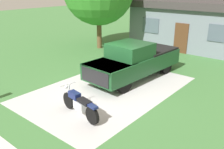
{
  "coord_description": "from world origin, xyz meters",
  "views": [
    {
      "loc": [
        6.77,
        -7.92,
        4.57
      ],
      "look_at": [
        0.4,
        -0.25,
        0.9
      ],
      "focal_mm": 38.96,
      "sensor_mm": 36.0,
      "label": 1
    }
  ],
  "objects": [
    {
      "name": "ground_plane",
      "position": [
        0.0,
        0.0,
        0.0
      ],
      "size": [
        80.0,
        80.0,
        0.0
      ],
      "primitive_type": "plane",
      "color": "#40743B"
    },
    {
      "name": "driveway_pad",
      "position": [
        0.0,
        0.0,
        0.0
      ],
      "size": [
        5.09,
        7.95,
        0.01
      ],
      "primitive_type": "cube",
      "color": "#BABABA",
      "rests_on": "ground"
    },
    {
      "name": "motorcycle",
      "position": [
        0.73,
        -2.53,
        0.47
      ],
      "size": [
        2.2,
        0.75,
        1.09
      ],
      "color": "black",
      "rests_on": "ground"
    },
    {
      "name": "neighbor_house",
      "position": [
        -0.32,
        10.76,
        1.79
      ],
      "size": [
        9.6,
        5.6,
        3.5
      ],
      "color": "slate",
      "rests_on": "ground"
    },
    {
      "name": "pickup_truck",
      "position": [
        0.03,
        2.08,
        0.95
      ],
      "size": [
        2.35,
        5.74,
        1.9
      ],
      "color": "black",
      "rests_on": "ground"
    }
  ]
}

